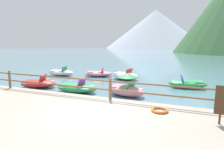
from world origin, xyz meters
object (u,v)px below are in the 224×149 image
object	(u,v)px
pedal_boat_0	(61,73)
pedal_boat_6	(38,83)
life_ring	(160,110)
pedal_boat_7	(98,74)
pedal_boat_5	(126,88)
pedal_boat_2	(125,76)
pedal_boat_3	(188,83)
pedal_boat_4	(76,88)

from	to	relation	value
pedal_boat_0	pedal_boat_6	bearing A→B (deg)	-71.91
life_ring	pedal_boat_7	bearing A→B (deg)	128.23
life_ring	pedal_boat_5	distance (m)	3.60
pedal_boat_6	pedal_boat_7	bearing A→B (deg)	70.07
pedal_boat_2	pedal_boat_6	size ratio (longest dim) A/B	0.95
pedal_boat_6	pedal_boat_7	xyz separation A→B (m)	(1.88, 5.18, -0.02)
pedal_boat_3	life_ring	bearing A→B (deg)	-99.43
pedal_boat_7	pedal_boat_0	bearing A→B (deg)	-165.71
pedal_boat_2	pedal_boat_4	xyz separation A→B (m)	(-1.49, -4.80, -0.04)
pedal_boat_0	pedal_boat_4	world-z (taller)	pedal_boat_0
pedal_boat_2	pedal_boat_4	size ratio (longest dim) A/B	0.96
pedal_boat_6	pedal_boat_3	bearing A→B (deg)	20.97
pedal_boat_6	pedal_boat_4	bearing A→B (deg)	-3.05
life_ring	pedal_boat_6	world-z (taller)	pedal_boat_6
pedal_boat_5	pedal_boat_6	xyz separation A→B (m)	(-5.92, -0.20, -0.15)
pedal_boat_2	pedal_boat_4	world-z (taller)	pedal_boat_2
pedal_boat_0	pedal_boat_2	size ratio (longest dim) A/B	1.03
pedal_boat_5	life_ring	bearing A→B (deg)	-53.21
pedal_boat_5	pedal_boat_2	bearing A→B (deg)	107.81
pedal_boat_0	life_ring	bearing A→B (deg)	-36.51
pedal_boat_4	pedal_boat_5	xyz separation A→B (m)	(2.92, 0.36, 0.15)
pedal_boat_2	pedal_boat_6	world-z (taller)	pedal_boat_2
life_ring	pedal_boat_4	bearing A→B (deg)	153.52
pedal_boat_5	pedal_boat_0	bearing A→B (deg)	150.54
pedal_boat_3	pedal_boat_7	size ratio (longest dim) A/B	0.92
pedal_boat_4	pedal_boat_7	xyz separation A→B (m)	(-1.12, 5.34, -0.02)
life_ring	pedal_boat_7	xyz separation A→B (m)	(-6.20, 7.87, -0.20)
pedal_boat_0	pedal_boat_6	size ratio (longest dim) A/B	0.97
pedal_boat_3	pedal_boat_5	distance (m)	4.58
pedal_boat_0	pedal_boat_4	xyz separation A→B (m)	(4.42, -4.50, -0.01)
pedal_boat_2	pedal_boat_5	size ratio (longest dim) A/B	1.04
pedal_boat_0	pedal_boat_7	world-z (taller)	pedal_boat_0
life_ring	pedal_boat_6	xyz separation A→B (m)	(-8.08, 2.69, -0.18)
pedal_boat_7	pedal_boat_3	bearing A→B (deg)	-13.17
pedal_boat_6	pedal_boat_7	size ratio (longest dim) A/B	0.95
pedal_boat_6	pedal_boat_7	world-z (taller)	pedal_boat_6
pedal_boat_2	pedal_boat_7	xyz separation A→B (m)	(-2.62, 0.54, -0.06)
pedal_boat_4	pedal_boat_2	bearing A→B (deg)	72.70
pedal_boat_6	pedal_boat_0	bearing A→B (deg)	108.09
pedal_boat_2	pedal_boat_7	bearing A→B (deg)	168.28
pedal_boat_0	pedal_boat_5	world-z (taller)	pedal_boat_5
pedal_boat_5	pedal_boat_4	bearing A→B (deg)	-173.07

